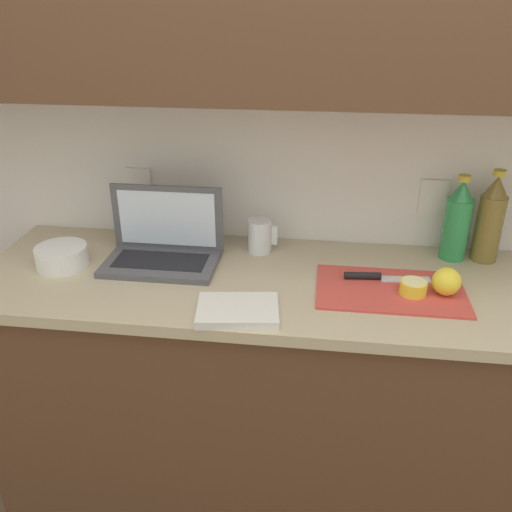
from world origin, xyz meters
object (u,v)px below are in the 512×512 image
(laptop, at_px, (164,245))
(measuring_cup, at_px, (260,236))
(cutting_board, at_px, (390,290))
(knife, at_px, (372,276))
(bottle_green_soda, at_px, (490,220))
(bottle_oil_tall, at_px, (457,221))
(bowl_white, at_px, (62,256))
(lemon_whole_beside, at_px, (447,281))
(lemon_half_cut, at_px, (413,287))

(laptop, height_order, measuring_cup, laptop)
(cutting_board, relative_size, measuring_cup, 3.80)
(measuring_cup, bearing_deg, knife, -24.60)
(cutting_board, xyz_separation_m, bottle_green_soda, (0.32, 0.26, 0.14))
(bottle_oil_tall, bearing_deg, bottle_green_soda, 0.00)
(laptop, height_order, cutting_board, laptop)
(bottle_oil_tall, bearing_deg, knife, -143.09)
(knife, relative_size, bowl_white, 1.60)
(lemon_whole_beside, bearing_deg, bowl_white, 177.82)
(laptop, relative_size, knife, 1.42)
(bottle_oil_tall, bearing_deg, laptop, -171.10)
(laptop, height_order, lemon_whole_beside, laptop)
(lemon_whole_beside, relative_size, bottle_oil_tall, 0.29)
(lemon_whole_beside, height_order, bowl_white, lemon_whole_beside)
(laptop, xyz_separation_m, lemon_half_cut, (0.77, -0.13, -0.03))
(cutting_board, height_order, bottle_oil_tall, bottle_oil_tall)
(laptop, relative_size, lemon_whole_beside, 4.54)
(lemon_half_cut, distance_m, bowl_white, 1.09)
(bottle_green_soda, bearing_deg, lemon_half_cut, -133.27)
(bottle_green_soda, distance_m, bottle_oil_tall, 0.10)
(lemon_half_cut, distance_m, lemon_whole_beside, 0.09)
(cutting_board, height_order, lemon_half_cut, lemon_half_cut)
(lemon_half_cut, relative_size, measuring_cup, 0.69)
(lemon_whole_beside, bearing_deg, bottle_green_soda, 57.74)
(cutting_board, height_order, lemon_whole_beside, lemon_whole_beside)
(measuring_cup, height_order, bowl_white, measuring_cup)
(bottle_green_soda, bearing_deg, cutting_board, -141.20)
(knife, bearing_deg, measuring_cup, 150.42)
(laptop, bearing_deg, cutting_board, -8.77)
(knife, height_order, lemon_whole_beside, lemon_whole_beside)
(lemon_half_cut, xyz_separation_m, bottle_green_soda, (0.26, 0.27, 0.11))
(lemon_half_cut, xyz_separation_m, bottle_oil_tall, (0.16, 0.27, 0.10))
(laptop, relative_size, cutting_board, 0.86)
(cutting_board, xyz_separation_m, measuring_cup, (-0.41, 0.22, 0.05))
(lemon_half_cut, bearing_deg, bottle_oil_tall, 59.89)
(lemon_half_cut, bearing_deg, bowl_white, 177.15)
(lemon_half_cut, distance_m, measuring_cup, 0.53)
(lemon_half_cut, relative_size, bottle_green_soda, 0.26)
(lemon_half_cut, bearing_deg, cutting_board, 162.66)
(bottle_green_soda, height_order, bottle_oil_tall, bottle_green_soda)
(lemon_whole_beside, bearing_deg, knife, 162.38)
(bottle_oil_tall, bearing_deg, lemon_half_cut, -120.11)
(knife, distance_m, measuring_cup, 0.40)
(laptop, xyz_separation_m, bottle_oil_tall, (0.93, 0.15, 0.07))
(measuring_cup, bearing_deg, bottle_green_soda, 2.80)
(lemon_whole_beside, height_order, measuring_cup, measuring_cup)
(bottle_green_soda, xyz_separation_m, measuring_cup, (-0.73, -0.04, -0.08))
(laptop, relative_size, lemon_half_cut, 4.76)
(cutting_board, bearing_deg, laptop, 171.19)
(lemon_half_cut, xyz_separation_m, measuring_cup, (-0.47, 0.24, 0.03))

